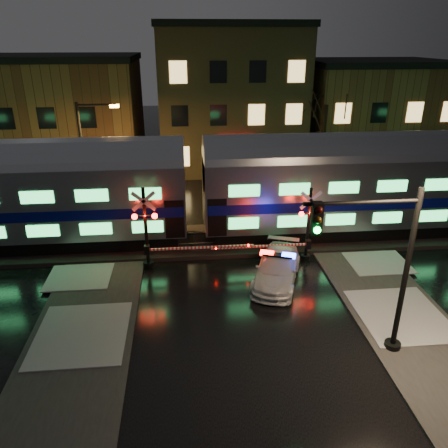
{
  "coord_description": "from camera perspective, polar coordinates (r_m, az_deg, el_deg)",
  "views": [
    {
      "loc": [
        -2.31,
        -17.45,
        10.8
      ],
      "look_at": [
        -0.37,
        2.5,
        2.2
      ],
      "focal_mm": 35.0,
      "sensor_mm": 36.0,
      "label": 1
    }
  ],
  "objects": [
    {
      "name": "building_mid",
      "position": [
        40.5,
        0.63,
        16.05
      ],
      "size": [
        12.0,
        11.0,
        11.5
      ],
      "primitive_type": "cube",
      "color": "brown",
      "rests_on": "ground"
    },
    {
      "name": "building_left",
      "position": [
        41.36,
        -21.02,
        12.97
      ],
      "size": [
        14.0,
        10.0,
        9.0
      ],
      "primitive_type": "cube",
      "color": "brown",
      "rests_on": "ground"
    },
    {
      "name": "crossing_signal_left",
      "position": [
        21.79,
        -9.19,
        -1.59
      ],
      "size": [
        6.03,
        0.67,
        4.27
      ],
      "color": "black",
      "rests_on": "ground"
    },
    {
      "name": "ground",
      "position": [
        20.66,
        1.71,
        -8.32
      ],
      "size": [
        120.0,
        120.0,
        0.0
      ],
      "primitive_type": "plane",
      "color": "black",
      "rests_on": "ground"
    },
    {
      "name": "streetlight",
      "position": [
        27.84,
        -17.42,
        8.59
      ],
      "size": [
        2.47,
        0.26,
        7.4
      ],
      "color": "black",
      "rests_on": "ground"
    },
    {
      "name": "train",
      "position": [
        23.65,
        -3.89,
        4.89
      ],
      "size": [
        51.0,
        3.12,
        5.92
      ],
      "color": "black",
      "rests_on": "ballast"
    },
    {
      "name": "police_car",
      "position": [
        20.98,
        6.94,
        -5.79
      ],
      "size": [
        3.4,
        5.07,
        1.52
      ],
      "rotation": [
        0.0,
        0.0,
        -0.35
      ],
      "color": "silver",
      "rests_on": "ground"
    },
    {
      "name": "crossing_signal_right",
      "position": [
        22.55,
        10.06,
        -1.1
      ],
      "size": [
        5.64,
        0.65,
        3.99
      ],
      "color": "black",
      "rests_on": "ground"
    },
    {
      "name": "sidewalk_left",
      "position": [
        16.25,
        -20.21,
        -19.91
      ],
      "size": [
        4.0,
        20.0,
        0.12
      ],
      "primitive_type": "cube",
      "color": "#2D2D2D",
      "rests_on": "ground"
    },
    {
      "name": "ballast",
      "position": [
        24.97,
        0.29,
        -2.1
      ],
      "size": [
        90.0,
        4.2,
        0.24
      ],
      "primitive_type": "cube",
      "color": "black",
      "rests_on": "ground"
    },
    {
      "name": "building_right",
      "position": [
        43.58,
        18.45,
        13.43
      ],
      "size": [
        12.0,
        10.0,
        8.5
      ],
      "primitive_type": "cube",
      "color": "brown",
      "rests_on": "ground"
    },
    {
      "name": "traffic_light",
      "position": [
        15.93,
        19.59,
        -5.94
      ],
      "size": [
        4.13,
        0.73,
        6.39
      ],
      "rotation": [
        0.0,
        0.0,
        -0.24
      ],
      "color": "black",
      "rests_on": "ground"
    },
    {
      "name": "sidewalk_right",
      "position": [
        18.0,
        26.31,
        -16.26
      ],
      "size": [
        4.0,
        20.0,
        0.12
      ],
      "primitive_type": "cube",
      "color": "#2D2D2D",
      "rests_on": "ground"
    }
  ]
}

